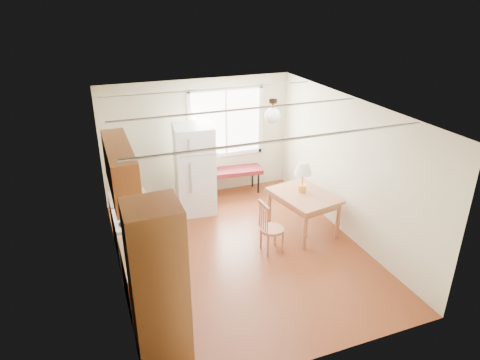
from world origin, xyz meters
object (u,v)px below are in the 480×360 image
bench (233,172)px  refrigerator (195,169)px  chair (268,225)px  dining_table (304,199)px

bench → refrigerator: bearing=-148.1°
chair → bench: bearing=81.6°
bench → dining_table: (0.64, -1.95, 0.14)m
bench → chair: bearing=-89.6°
refrigerator → dining_table: size_ratio=1.33×
refrigerator → bench: size_ratio=1.40×
bench → chair: (-0.26, -2.38, 0.02)m
refrigerator → dining_table: bearing=-36.4°
bench → dining_table: 2.06m
dining_table → chair: bearing=-165.3°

